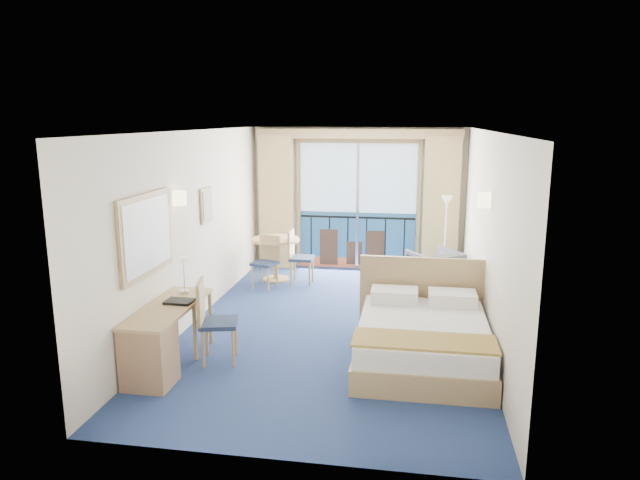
{
  "coord_description": "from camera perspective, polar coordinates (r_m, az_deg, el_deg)",
  "views": [
    {
      "loc": [
        1.04,
        -7.5,
        2.86
      ],
      "look_at": [
        -0.23,
        0.2,
        1.19
      ],
      "focal_mm": 32.0,
      "sensor_mm": 36.0,
      "label": 1
    }
  ],
  "objects": [
    {
      "name": "room_walls",
      "position": [
        7.65,
        1.45,
        3.95
      ],
      "size": [
        4.04,
        6.54,
        2.72
      ],
      "color": "#EDE5CE",
      "rests_on": "ground"
    },
    {
      "name": "phone",
      "position": [
        8.01,
        14.26,
        -4.48
      ],
      "size": [
        0.17,
        0.13,
        0.08
      ],
      "primitive_type": "cube",
      "rotation": [
        0.0,
        0.0,
        -0.01
      ],
      "color": "beige",
      "rests_on": "nightstand"
    },
    {
      "name": "folder",
      "position": [
        6.97,
        -13.89,
        -5.98
      ],
      "size": [
        0.32,
        0.25,
        0.03
      ],
      "primitive_type": "cube",
      "rotation": [
        0.0,
        0.0,
        -0.03
      ],
      "color": "black",
      "rests_on": "desk"
    },
    {
      "name": "sconce_right",
      "position": [
        7.48,
        16.21,
        3.84
      ],
      "size": [
        0.18,
        0.18,
        0.18
      ],
      "primitive_type": "cylinder",
      "color": "#F6E4AC",
      "rests_on": "room_walls"
    },
    {
      "name": "desk_lamp",
      "position": [
        7.24,
        -13.5,
        -2.7
      ],
      "size": [
        0.12,
        0.12,
        0.44
      ],
      "color": "silver",
      "rests_on": "desk"
    },
    {
      "name": "wall_print",
      "position": [
        8.6,
        -11.28,
        3.43
      ],
      "size": [
        0.04,
        0.42,
        0.52
      ],
      "color": "tan",
      "rests_on": "room_walls"
    },
    {
      "name": "curtain_left",
      "position": [
        11.0,
        -4.37,
        3.78
      ],
      "size": [
        0.65,
        0.22,
        2.55
      ],
      "primitive_type": "cube",
      "color": "#D0BD72",
      "rests_on": "room_walls"
    },
    {
      "name": "sconce_left",
      "position": [
        7.59,
        -13.9,
        4.08
      ],
      "size": [
        0.18,
        0.18,
        0.18
      ],
      "primitive_type": "cylinder",
      "color": "#F6E4AC",
      "rests_on": "room_walls"
    },
    {
      "name": "mirror",
      "position": [
        6.85,
        -16.95,
        0.51
      ],
      "size": [
        0.05,
        1.25,
        0.95
      ],
      "color": "tan",
      "rests_on": "room_walls"
    },
    {
      "name": "nightstand",
      "position": [
        8.1,
        14.01,
        -6.76
      ],
      "size": [
        0.45,
        0.43,
        0.59
      ],
      "primitive_type": "cube",
      "color": "#A47957",
      "rests_on": "ground"
    },
    {
      "name": "table_chair_b",
      "position": [
        9.85,
        -5.32,
        -1.82
      ],
      "size": [
        0.47,
        0.48,
        0.89
      ],
      "rotation": [
        0.0,
        0.0,
        -0.28
      ],
      "color": "#202D4B",
      "rests_on": "ground"
    },
    {
      "name": "bed",
      "position": [
        7.0,
        10.23,
        -9.61
      ],
      "size": [
        1.68,
        2.0,
        1.06
      ],
      "color": "tan",
      "rests_on": "ground"
    },
    {
      "name": "table_chair_a",
      "position": [
        10.01,
        -2.29,
        -1.38
      ],
      "size": [
        0.42,
        0.41,
        0.94
      ],
      "rotation": [
        0.0,
        0.0,
        1.58
      ],
      "color": "#202D4B",
      "rests_on": "ground"
    },
    {
      "name": "balcony_door",
      "position": [
        10.91,
        3.73,
        3.01
      ],
      "size": [
        2.36,
        0.03,
        2.52
      ],
      "color": "navy",
      "rests_on": "room_walls"
    },
    {
      "name": "floor",
      "position": [
        8.1,
        1.38,
        -8.6
      ],
      "size": [
        6.5,
        6.5,
        0.0
      ],
      "primitive_type": "plane",
      "color": "navy",
      "rests_on": "ground"
    },
    {
      "name": "pelmet",
      "position": [
        10.66,
        3.82,
        10.56
      ],
      "size": [
        3.8,
        0.25,
        0.18
      ],
      "primitive_type": "cube",
      "color": "tan",
      "rests_on": "room_walls"
    },
    {
      "name": "floor_lamp",
      "position": [
        10.3,
        12.52,
        2.29
      ],
      "size": [
        0.21,
        0.21,
        1.53
      ],
      "color": "silver",
      "rests_on": "ground"
    },
    {
      "name": "desk",
      "position": [
        6.63,
        -16.31,
        -10.19
      ],
      "size": [
        0.53,
        1.55,
        0.73
      ],
      "color": "tan",
      "rests_on": "ground"
    },
    {
      "name": "curtain_right",
      "position": [
        10.71,
        12.0,
        3.31
      ],
      "size": [
        0.65,
        0.22,
        2.55
      ],
      "primitive_type": "cube",
      "color": "#D0BD72",
      "rests_on": "room_walls"
    },
    {
      "name": "desk_chair",
      "position": [
        6.92,
        -10.82,
        -7.51
      ],
      "size": [
        0.53,
        0.52,
        1.0
      ],
      "rotation": [
        0.0,
        0.0,
        1.8
      ],
      "color": "#202D4B",
      "rests_on": "ground"
    },
    {
      "name": "round_table",
      "position": [
        10.2,
        -4.46,
        -0.86
      ],
      "size": [
        0.85,
        0.85,
        0.77
      ],
      "color": "tan",
      "rests_on": "ground"
    },
    {
      "name": "armchair",
      "position": [
        9.82,
        11.37,
        -2.99
      ],
      "size": [
        1.04,
        1.04,
        0.69
      ],
      "primitive_type": "imported",
      "rotation": [
        0.0,
        0.0,
        3.73
      ],
      "color": "#424851",
      "rests_on": "ground"
    }
  ]
}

